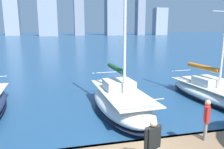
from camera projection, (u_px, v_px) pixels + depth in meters
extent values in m
cube|color=#473828|center=(130.00, 142.00, 8.41)|extent=(28.00, 0.16, 0.10)
cube|color=#909AAA|center=(160.00, 22.00, 180.01)|extent=(10.27, 7.87, 21.47)
cube|color=gray|center=(140.00, 16.00, 175.22)|extent=(6.21, 7.82, 29.62)
cube|color=gray|center=(114.00, 8.00, 164.25)|extent=(13.17, 11.83, 40.36)
cube|color=gray|center=(79.00, 13.00, 159.33)|extent=(6.95, 7.67, 32.40)
cube|color=#8791A1|center=(48.00, 16.00, 148.41)|extent=(12.36, 9.75, 26.76)
cube|color=#909AAA|center=(11.00, 0.00, 154.31)|extent=(9.90, 8.13, 49.81)
ellipsoid|color=white|center=(211.00, 94.00, 14.98)|extent=(3.17, 7.87, 0.93)
ellipsoid|color=black|center=(211.00, 97.00, 15.03)|extent=(3.18, 7.91, 0.10)
cube|color=beige|center=(212.00, 87.00, 14.88)|extent=(2.64, 6.91, 0.06)
cube|color=silver|center=(208.00, 81.00, 15.24)|extent=(1.60, 1.82, 0.55)
cylinder|color=silver|center=(203.00, 69.00, 15.62)|extent=(0.45, 3.22, 0.12)
cylinder|color=orange|center=(203.00, 67.00, 15.59)|extent=(0.62, 2.98, 0.32)
cylinder|color=silver|center=(181.00, 70.00, 17.97)|extent=(1.79, 0.22, 0.04)
ellipsoid|color=white|center=(121.00, 102.00, 12.73)|extent=(3.18, 7.26, 1.26)
ellipsoid|color=black|center=(121.00, 108.00, 12.80)|extent=(3.19, 7.29, 0.10)
cube|color=beige|center=(121.00, 92.00, 12.59)|extent=(2.63, 6.38, 0.06)
cube|color=silver|center=(119.00, 85.00, 12.93)|extent=(1.74, 1.66, 0.55)
cylinder|color=silver|center=(125.00, 14.00, 11.21)|extent=(0.16, 0.16, 8.53)
cylinder|color=silver|center=(116.00, 70.00, 13.27)|extent=(0.30, 2.99, 0.12)
cylinder|color=#1E5633|center=(116.00, 68.00, 13.25)|extent=(0.48, 2.76, 0.32)
cylinder|color=silver|center=(146.00, 100.00, 9.42)|extent=(1.79, 0.15, 0.04)
cylinder|color=silver|center=(106.00, 72.00, 15.49)|extent=(2.06, 0.16, 0.04)
cylinder|color=gray|center=(205.00, 129.00, 8.56)|extent=(0.12, 0.12, 0.77)
cylinder|color=gray|center=(205.00, 131.00, 8.38)|extent=(0.12, 0.12, 0.77)
cube|color=red|center=(207.00, 113.00, 8.33)|extent=(0.39, 0.47, 0.64)
cylinder|color=red|center=(206.00, 110.00, 8.55)|extent=(0.09, 0.09, 0.58)
cylinder|color=red|center=(208.00, 115.00, 8.09)|extent=(0.09, 0.09, 0.58)
sphere|color=tan|center=(208.00, 103.00, 8.24)|extent=(0.22, 0.22, 0.22)
cube|color=black|center=(153.00, 137.00, 6.36)|extent=(0.49, 0.33, 0.67)
cylinder|color=black|center=(159.00, 134.00, 6.49)|extent=(0.10, 0.10, 0.61)
cylinder|color=black|center=(146.00, 139.00, 6.21)|extent=(0.10, 0.10, 0.61)
sphere|color=tan|center=(153.00, 123.00, 6.26)|extent=(0.23, 0.23, 0.23)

